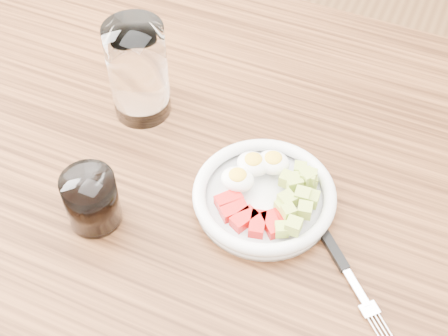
{
  "coord_description": "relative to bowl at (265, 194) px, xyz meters",
  "views": [
    {
      "loc": [
        0.21,
        -0.48,
        1.45
      ],
      "look_at": [
        -0.01,
        0.01,
        0.8
      ],
      "focal_mm": 50.0,
      "sensor_mm": 36.0,
      "label": 1
    }
  ],
  "objects": [
    {
      "name": "water_glass",
      "position": [
        -0.23,
        0.09,
        0.06
      ],
      "size": [
        0.09,
        0.09,
        0.15
      ],
      "primitive_type": "cylinder",
      "color": "white",
      "rests_on": "dining_table"
    },
    {
      "name": "fork",
      "position": [
        0.12,
        -0.05,
        -0.01
      ],
      "size": [
        0.15,
        0.14,
        0.01
      ],
      "color": "black",
      "rests_on": "dining_table"
    },
    {
      "name": "bowl",
      "position": [
        0.0,
        0.0,
        0.0
      ],
      "size": [
        0.19,
        0.19,
        0.05
      ],
      "color": "white",
      "rests_on": "dining_table"
    },
    {
      "name": "coffee_glass",
      "position": [
        -0.19,
        -0.11,
        0.02
      ],
      "size": [
        0.07,
        0.07,
        0.08
      ],
      "color": "white",
      "rests_on": "dining_table"
    },
    {
      "name": "dining_table",
      "position": [
        -0.05,
        -0.0,
        -0.12
      ],
      "size": [
        1.5,
        0.9,
        0.77
      ],
      "color": "brown",
      "rests_on": "ground"
    }
  ]
}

